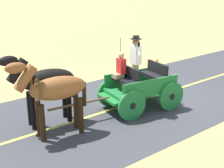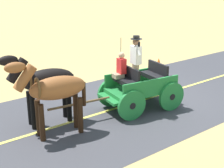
{
  "view_description": "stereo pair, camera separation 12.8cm",
  "coord_description": "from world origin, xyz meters",
  "px_view_note": "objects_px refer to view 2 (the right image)",
  "views": [
    {
      "loc": [
        -7.73,
        7.84,
        4.27
      ],
      "look_at": [
        -0.46,
        2.1,
        1.1
      ],
      "focal_mm": 51.69,
      "sensor_mm": 36.0,
      "label": 1
    },
    {
      "loc": [
        -7.81,
        7.74,
        4.27
      ],
      "look_at": [
        -0.46,
        2.1,
        1.1
      ],
      "focal_mm": 51.69,
      "sensor_mm": 36.0,
      "label": 2
    }
  ],
  "objects_px": {
    "horse_drawn_carriage": "(139,85)",
    "traffic_cone": "(159,63)",
    "horse_near_side": "(54,90)",
    "horse_off_side": "(44,82)"
  },
  "relations": [
    {
      "from": "horse_drawn_carriage",
      "to": "traffic_cone",
      "type": "bearing_deg",
      "value": -52.91
    },
    {
      "from": "horse_drawn_carriage",
      "to": "horse_near_side",
      "type": "xyz_separation_m",
      "value": [
        0.02,
        3.06,
        0.51
      ]
    },
    {
      "from": "horse_off_side",
      "to": "traffic_cone",
      "type": "bearing_deg",
      "value": -72.37
    },
    {
      "from": "traffic_cone",
      "to": "horse_drawn_carriage",
      "type": "bearing_deg",
      "value": 127.09
    },
    {
      "from": "horse_drawn_carriage",
      "to": "traffic_cone",
      "type": "distance_m",
      "value": 5.07
    },
    {
      "from": "horse_near_side",
      "to": "traffic_cone",
      "type": "bearing_deg",
      "value": -66.9
    },
    {
      "from": "horse_drawn_carriage",
      "to": "horse_off_side",
      "type": "distance_m",
      "value": 3.1
    },
    {
      "from": "traffic_cone",
      "to": "horse_off_side",
      "type": "bearing_deg",
      "value": 107.63
    },
    {
      "from": "horse_drawn_carriage",
      "to": "horse_near_side",
      "type": "height_order",
      "value": "horse_drawn_carriage"
    },
    {
      "from": "horse_off_side",
      "to": "traffic_cone",
      "type": "xyz_separation_m",
      "value": [
        2.21,
        -6.96,
        -1.07
      ]
    }
  ]
}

